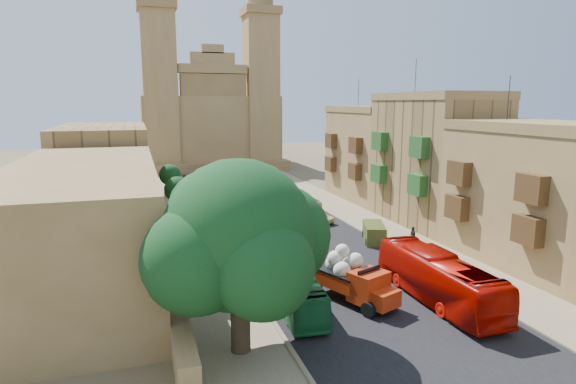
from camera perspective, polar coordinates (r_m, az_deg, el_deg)
ground at (r=26.72m, az=17.93°, el=-18.43°), size 260.00×260.00×0.00m
road_surface at (r=52.37m, az=-1.32°, el=-3.54°), size 14.00×140.00×0.01m
sidewalk_east at (r=55.69m, az=8.13°, el=-2.79°), size 5.00×140.00×0.01m
sidewalk_west at (r=50.64m, az=-11.72°, el=-4.25°), size 5.00×140.00×0.01m
kerb_east at (r=54.66m, az=5.76°, el=-2.93°), size 0.25×140.00×0.12m
kerb_west at (r=50.92m, az=-8.92°, el=-4.01°), size 0.25×140.00×0.12m
townhouse_b at (r=42.91m, az=27.35°, el=-0.14°), size 9.00×14.00×14.90m
townhouse_c at (r=53.45m, az=16.92°, el=3.82°), size 9.00×14.00×17.40m
townhouse_d at (r=65.48m, az=9.98°, el=4.60°), size 9.00×14.00×15.90m
west_wall at (r=40.60m, az=-14.54°, el=-6.75°), size 1.00×40.00×1.80m
west_building_low at (r=37.98m, az=-22.92°, el=-3.29°), size 10.00×28.00×8.40m
west_building_mid at (r=63.40m, az=-20.88°, el=2.83°), size 10.00×22.00×10.00m
church at (r=98.49m, az=-9.33°, el=8.50°), size 28.00×22.50×36.30m
ficus_tree at (r=24.25m, az=-5.64°, el=-5.70°), size 10.09×9.28×10.09m
street_tree_a at (r=32.35m, az=-9.54°, el=-5.77°), size 3.61×3.61×5.55m
street_tree_b at (r=44.11m, az=-11.70°, el=-2.59°), size 2.81×2.81×4.32m
street_tree_c at (r=55.81m, az=-12.99°, el=0.26°), size 2.97×2.97×4.56m
street_tree_d at (r=67.63m, az=-13.82°, el=1.96°), size 2.94×2.94×4.52m
red_truck at (r=31.82m, az=7.64°, el=-10.03°), size 4.42×6.56×3.63m
olive_pickup at (r=45.52m, az=10.16°, el=-4.81°), size 3.05×4.40×1.67m
bus_green_north at (r=30.79m, az=0.78°, el=-11.32°), size 2.92×9.19×2.52m
bus_red_east at (r=32.96m, az=17.38°, el=-9.73°), size 2.70×11.34×3.16m
bus_cream_east at (r=55.95m, az=1.80°, el=-1.43°), size 2.25×8.33×2.30m
car_blue_a at (r=32.94m, az=-0.18°, el=-11.02°), size 1.87×3.80×1.25m
car_white_a at (r=51.94m, az=-5.74°, el=-3.09°), size 2.07×3.52×1.09m
car_cream at (r=52.02m, az=3.55°, el=-3.04°), size 3.05×4.29×1.09m
car_dkblue at (r=68.42m, az=-9.55°, el=0.14°), size 2.97×4.31×1.16m
car_white_b at (r=65.75m, az=-0.54°, el=-0.03°), size 1.76×4.10×1.38m
car_blue_b at (r=72.33m, az=-8.66°, el=0.70°), size 2.09×3.53×1.10m
pedestrian_a at (r=35.10m, az=22.31°, el=-10.23°), size 0.56×0.38×1.50m
pedestrian_c at (r=45.15m, az=14.57°, el=-5.05°), size 0.55×1.06×1.73m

